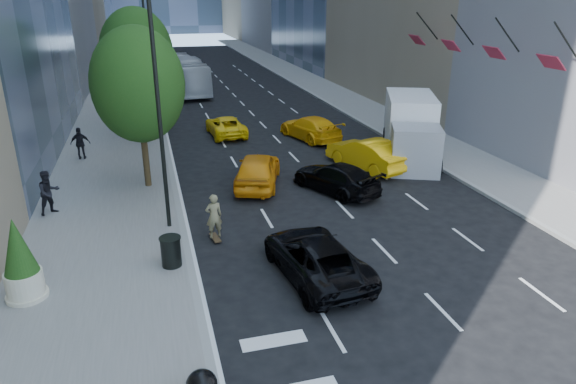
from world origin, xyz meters
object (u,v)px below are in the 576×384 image
object	(u,v)px
black_sedan_lincoln	(316,257)
trash_can	(171,252)
city_bus	(184,74)
box_truck	(411,128)
planter_shrub	(20,261)
skateboarder	(214,219)
black_sedan_mercedes	(336,178)

from	to	relation	value
black_sedan_lincoln	trash_can	size ratio (longest dim) A/B	4.98
city_bus	trash_can	world-z (taller)	city_bus
box_truck	planter_shrub	bearing A→B (deg)	-128.30
black_sedan_lincoln	planter_shrub	xyz separation A→B (m)	(-9.00, 0.89, 0.71)
skateboarder	city_bus	bearing A→B (deg)	-101.26
city_bus	trash_can	xyz separation A→B (m)	(-3.40, -34.21, -0.98)
black_sedan_mercedes	city_bus	xyz separation A→B (m)	(-4.59, 28.73, 0.95)
skateboarder	black_sedan_lincoln	xyz separation A→B (m)	(2.87, -3.55, -0.18)
black_sedan_mercedes	planter_shrub	size ratio (longest dim) A/B	1.80
box_truck	black_sedan_mercedes	bearing A→B (deg)	-124.00
city_bus	trash_can	size ratio (longest dim) A/B	11.60
skateboarder	black_sedan_mercedes	distance (m)	7.25
box_truck	planter_shrub	xyz separation A→B (m)	(-18.32, -10.21, -0.34)
city_bus	trash_can	bearing A→B (deg)	-100.99
black_sedan_mercedes	city_bus	world-z (taller)	city_bus
skateboarder	trash_can	bearing A→B (deg)	38.51
trash_can	skateboarder	bearing A→B (deg)	46.80
black_sedan_lincoln	black_sedan_mercedes	distance (m)	7.95
black_sedan_lincoln	trash_can	xyz separation A→B (m)	(-4.60, 1.71, -0.04)
city_bus	box_truck	size ratio (longest dim) A/B	1.55
city_bus	black_sedan_mercedes	bearing A→B (deg)	-86.24
skateboarder	trash_can	xyz separation A→B (m)	(-1.73, -1.84, -0.22)
box_truck	planter_shrub	size ratio (longest dim) A/B	2.88
black_sedan_lincoln	planter_shrub	distance (m)	9.07
city_bus	planter_shrub	bearing A→B (deg)	-107.87
box_truck	trash_can	xyz separation A→B (m)	(-13.92, -9.40, -1.09)
black_sedan_mercedes	city_bus	size ratio (longest dim) A/B	0.40
planter_shrub	black_sedan_mercedes	bearing A→B (deg)	26.93
skateboarder	trash_can	world-z (taller)	skateboarder
skateboarder	black_sedan_lincoln	distance (m)	4.57
box_truck	trash_can	world-z (taller)	box_truck
skateboarder	black_sedan_mercedes	xyz separation A→B (m)	(6.26, 3.64, -0.19)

